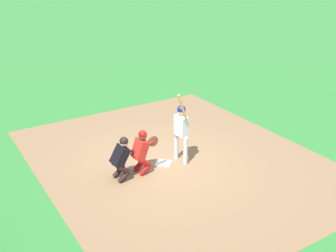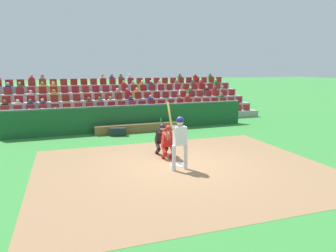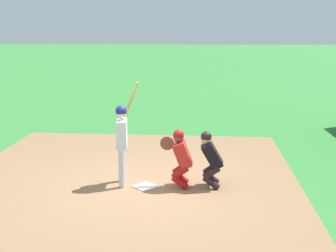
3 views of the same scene
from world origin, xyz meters
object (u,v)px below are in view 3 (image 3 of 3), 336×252
batter_at_plate (122,136)px  catcher_crouching (180,155)px  home_plate_marker (145,186)px  home_plate_umpire (210,157)px

batter_at_plate → catcher_crouching: 1.33m
home_plate_marker → home_plate_umpire: bearing=-85.7°
batter_at_plate → catcher_crouching: batter_at_plate is taller
home_plate_marker → batter_at_plate: size_ratio=0.20×
batter_at_plate → home_plate_umpire: bearing=-92.0°
catcher_crouching → home_plate_umpire: 0.66m
home_plate_umpire → batter_at_plate: bearing=88.0°
home_plate_marker → batter_at_plate: 1.22m
home_plate_marker → batter_at_plate: bearing=71.4°
batter_at_plate → home_plate_umpire: batter_at_plate is taller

